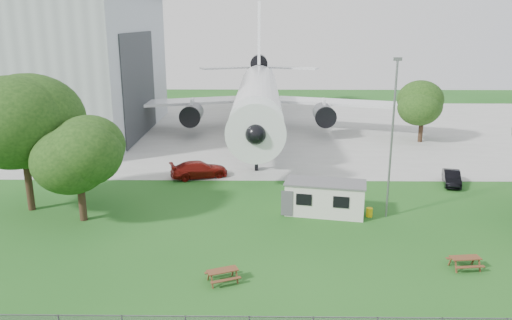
{
  "coord_description": "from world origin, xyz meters",
  "views": [
    {
      "loc": [
        -1.42,
        -29.97,
        14.63
      ],
      "look_at": [
        -1.91,
        8.0,
        4.0
      ],
      "focal_mm": 35.0,
      "sensor_mm": 36.0,
      "label": 1
    }
  ],
  "objects_px": {
    "airliner": "(258,94)",
    "site_cabin": "(325,198)",
    "picnic_west": "(223,282)",
    "picnic_east": "(464,268)"
  },
  "relations": [
    {
      "from": "site_cabin",
      "to": "airliner",
      "type": "bearing_deg",
      "value": 100.7
    },
    {
      "from": "site_cabin",
      "to": "picnic_west",
      "type": "height_order",
      "value": "site_cabin"
    },
    {
      "from": "airliner",
      "to": "site_cabin",
      "type": "bearing_deg",
      "value": -79.3
    },
    {
      "from": "site_cabin",
      "to": "picnic_west",
      "type": "relative_size",
      "value": 3.86
    },
    {
      "from": "site_cabin",
      "to": "picnic_east",
      "type": "bearing_deg",
      "value": -50.11
    },
    {
      "from": "airliner",
      "to": "site_cabin",
      "type": "relative_size",
      "value": 6.86
    },
    {
      "from": "picnic_west",
      "to": "picnic_east",
      "type": "relative_size",
      "value": 1.0
    },
    {
      "from": "airliner",
      "to": "picnic_west",
      "type": "bearing_deg",
      "value": -92.43
    },
    {
      "from": "site_cabin",
      "to": "picnic_west",
      "type": "distance_m",
      "value": 13.0
    },
    {
      "from": "picnic_east",
      "to": "picnic_west",
      "type": "bearing_deg",
      "value": -179.68
    }
  ]
}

